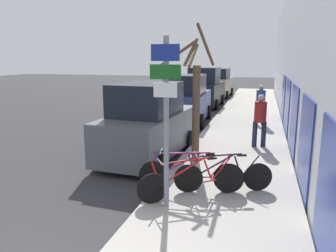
{
  "coord_description": "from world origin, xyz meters",
  "views": [
    {
      "loc": [
        3.28,
        -2.39,
        3.08
      ],
      "look_at": [
        0.84,
        6.01,
        1.24
      ],
      "focal_mm": 35.0,
      "sensor_mm": 36.0,
      "label": 1
    }
  ],
  "objects_px": {
    "signpost": "(166,114)",
    "parked_car_1": "(186,101)",
    "bicycle_1": "(191,174)",
    "parked_car_2": "(205,89)",
    "bicycle_2": "(223,175)",
    "parked_car_3": "(218,84)",
    "street_tree": "(195,101)",
    "parked_car_0": "(148,124)",
    "pedestrian_far": "(261,102)",
    "bicycle_0": "(192,181)",
    "pedestrian_near": "(260,117)"
  },
  "relations": [
    {
      "from": "signpost",
      "to": "parked_car_1",
      "type": "height_order",
      "value": "signpost"
    },
    {
      "from": "bicycle_1",
      "to": "parked_car_2",
      "type": "height_order",
      "value": "parked_car_2"
    },
    {
      "from": "bicycle_2",
      "to": "parked_car_3",
      "type": "bearing_deg",
      "value": -11.49
    },
    {
      "from": "parked_car_1",
      "to": "parked_car_2",
      "type": "bearing_deg",
      "value": 88.97
    },
    {
      "from": "bicycle_2",
      "to": "street_tree",
      "type": "bearing_deg",
      "value": 8.19
    },
    {
      "from": "parked_car_3",
      "to": "parked_car_0",
      "type": "bearing_deg",
      "value": -86.76
    },
    {
      "from": "parked_car_2",
      "to": "parked_car_3",
      "type": "relative_size",
      "value": 0.98
    },
    {
      "from": "parked_car_1",
      "to": "signpost",
      "type": "bearing_deg",
      "value": -81.25
    },
    {
      "from": "parked_car_1",
      "to": "pedestrian_far",
      "type": "bearing_deg",
      "value": -5.84
    },
    {
      "from": "bicycle_0",
      "to": "bicycle_2",
      "type": "distance_m",
      "value": 0.79
    },
    {
      "from": "parked_car_0",
      "to": "bicycle_1",
      "type": "bearing_deg",
      "value": -50.27
    },
    {
      "from": "parked_car_0",
      "to": "street_tree",
      "type": "xyz_separation_m",
      "value": [
        1.56,
        -0.42,
        0.84
      ]
    },
    {
      "from": "parked_car_0",
      "to": "bicycle_2",
      "type": "bearing_deg",
      "value": -39.4
    },
    {
      "from": "parked_car_3",
      "to": "pedestrian_near",
      "type": "distance_m",
      "value": 15.71
    },
    {
      "from": "parked_car_2",
      "to": "bicycle_1",
      "type": "bearing_deg",
      "value": -80.21
    },
    {
      "from": "bicycle_1",
      "to": "street_tree",
      "type": "relative_size",
      "value": 0.6
    },
    {
      "from": "bicycle_0",
      "to": "parked_car_3",
      "type": "height_order",
      "value": "parked_car_3"
    },
    {
      "from": "parked_car_0",
      "to": "parked_car_2",
      "type": "bearing_deg",
      "value": 94.75
    },
    {
      "from": "parked_car_0",
      "to": "parked_car_3",
      "type": "height_order",
      "value": "parked_car_0"
    },
    {
      "from": "pedestrian_near",
      "to": "signpost",
      "type": "bearing_deg",
      "value": 51.87
    },
    {
      "from": "signpost",
      "to": "parked_car_3",
      "type": "height_order",
      "value": "signpost"
    },
    {
      "from": "bicycle_1",
      "to": "bicycle_0",
      "type": "bearing_deg",
      "value": -173.1
    },
    {
      "from": "parked_car_2",
      "to": "bicycle_0",
      "type": "bearing_deg",
      "value": -80.0
    },
    {
      "from": "signpost",
      "to": "bicycle_2",
      "type": "bearing_deg",
      "value": 45.7
    },
    {
      "from": "parked_car_3",
      "to": "parked_car_1",
      "type": "bearing_deg",
      "value": -87.2
    },
    {
      "from": "signpost",
      "to": "parked_car_0",
      "type": "distance_m",
      "value": 3.96
    },
    {
      "from": "signpost",
      "to": "street_tree",
      "type": "height_order",
      "value": "street_tree"
    },
    {
      "from": "parked_car_0",
      "to": "parked_car_2",
      "type": "xyz_separation_m",
      "value": [
        -0.23,
        11.33,
        0.06
      ]
    },
    {
      "from": "parked_car_3",
      "to": "signpost",
      "type": "bearing_deg",
      "value": -82.35
    },
    {
      "from": "signpost",
      "to": "pedestrian_far",
      "type": "distance_m",
      "value": 9.17
    },
    {
      "from": "parked_car_0",
      "to": "street_tree",
      "type": "height_order",
      "value": "street_tree"
    },
    {
      "from": "pedestrian_near",
      "to": "parked_car_3",
      "type": "bearing_deg",
      "value": -97.02
    },
    {
      "from": "signpost",
      "to": "bicycle_0",
      "type": "xyz_separation_m",
      "value": [
        0.43,
        0.51,
        -1.49
      ]
    },
    {
      "from": "signpost",
      "to": "bicycle_0",
      "type": "distance_m",
      "value": 1.63
    },
    {
      "from": "pedestrian_near",
      "to": "parked_car_2",
      "type": "bearing_deg",
      "value": -89.65
    },
    {
      "from": "street_tree",
      "to": "pedestrian_near",
      "type": "bearing_deg",
      "value": 49.73
    },
    {
      "from": "parked_car_3",
      "to": "pedestrian_far",
      "type": "relative_size",
      "value": 2.43
    },
    {
      "from": "signpost",
      "to": "bicycle_2",
      "type": "relative_size",
      "value": 1.59
    },
    {
      "from": "signpost",
      "to": "parked_car_3",
      "type": "bearing_deg",
      "value": 94.92
    },
    {
      "from": "bicycle_1",
      "to": "parked_car_3",
      "type": "xyz_separation_m",
      "value": [
        -2.08,
        19.61,
        0.47
      ]
    },
    {
      "from": "bicycle_1",
      "to": "parked_car_1",
      "type": "distance_m",
      "value": 8.63
    },
    {
      "from": "bicycle_0",
      "to": "bicycle_1",
      "type": "distance_m",
      "value": 0.35
    },
    {
      "from": "parked_car_1",
      "to": "pedestrian_near",
      "type": "distance_m",
      "value": 5.35
    },
    {
      "from": "bicycle_0",
      "to": "street_tree",
      "type": "relative_size",
      "value": 0.52
    },
    {
      "from": "signpost",
      "to": "pedestrian_near",
      "type": "xyz_separation_m",
      "value": [
        1.7,
        5.13,
        -0.86
      ]
    },
    {
      "from": "parked_car_2",
      "to": "parked_car_3",
      "type": "xyz_separation_m",
      "value": [
        0.08,
        5.64,
        -0.09
      ]
    },
    {
      "from": "parked_car_2",
      "to": "parked_car_3",
      "type": "height_order",
      "value": "parked_car_2"
    },
    {
      "from": "bicycle_0",
      "to": "bicycle_1",
      "type": "height_order",
      "value": "bicycle_1"
    },
    {
      "from": "bicycle_1",
      "to": "parked_car_1",
      "type": "height_order",
      "value": "parked_car_1"
    },
    {
      "from": "signpost",
      "to": "parked_car_1",
      "type": "bearing_deg",
      "value": 100.73
    }
  ]
}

